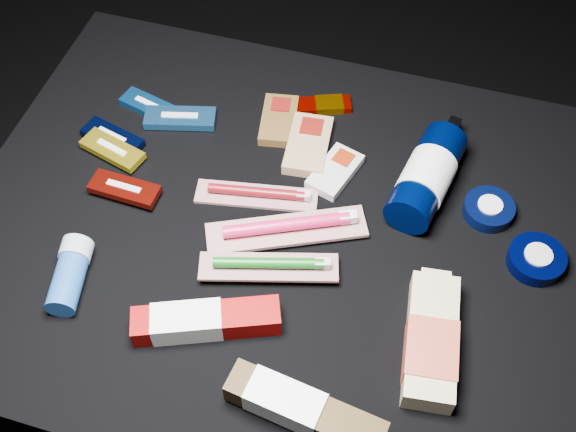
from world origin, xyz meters
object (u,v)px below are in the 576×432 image
(lotion_bottle, at_px, (427,177))
(toothpaste_carton_red, at_px, (200,321))
(bodywash_bottle, at_px, (431,342))
(deodorant_stick, at_px, (70,274))

(lotion_bottle, xyz_separation_m, toothpaste_carton_red, (-0.26, -0.33, -0.02))
(lotion_bottle, bearing_deg, toothpaste_carton_red, -117.49)
(lotion_bottle, height_order, toothpaste_carton_red, lotion_bottle)
(bodywash_bottle, bearing_deg, toothpaste_carton_red, -176.07)
(bodywash_bottle, distance_m, toothpaste_carton_red, 0.32)
(deodorant_stick, distance_m, toothpaste_carton_red, 0.21)
(toothpaste_carton_red, bearing_deg, lotion_bottle, 30.10)
(lotion_bottle, xyz_separation_m, deodorant_stick, (-0.46, -0.31, -0.01))
(lotion_bottle, distance_m, bodywash_bottle, 0.28)
(bodywash_bottle, relative_size, deodorant_stick, 1.71)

